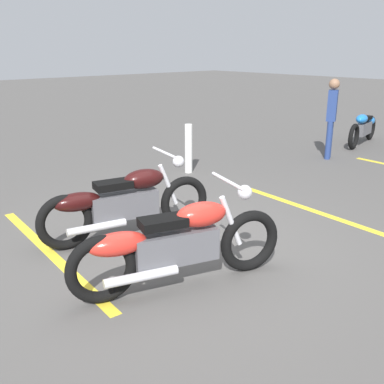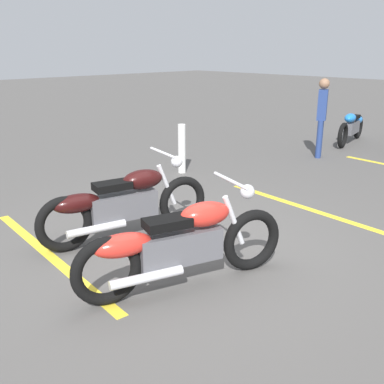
{
  "view_description": "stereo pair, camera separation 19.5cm",
  "coord_description": "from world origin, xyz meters",
  "px_view_note": "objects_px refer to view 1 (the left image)",
  "views": [
    {
      "loc": [
        -3.13,
        -3.73,
        2.27
      ],
      "look_at": [
        0.2,
        0.0,
        0.65
      ],
      "focal_mm": 42.11,
      "sensor_mm": 36.0,
      "label": 1
    },
    {
      "loc": [
        -3.28,
        -3.6,
        2.27
      ],
      "look_at": [
        0.2,
        0.0,
        0.65
      ],
      "focal_mm": 42.11,
      "sensor_mm": 36.0,
      "label": 2
    }
  ],
  "objects_px": {
    "motorcycle_bright_foreground": "(175,243)",
    "bollard_post": "(189,149)",
    "motorcycle_row_center": "(364,127)",
    "bystander_near_row": "(331,115)",
    "motorcycle_dark_foreground": "(124,202)"
  },
  "relations": [
    {
      "from": "motorcycle_bright_foreground",
      "to": "bollard_post",
      "type": "bearing_deg",
      "value": 64.67
    },
    {
      "from": "motorcycle_row_center",
      "to": "bystander_near_row",
      "type": "distance_m",
      "value": 2.03
    },
    {
      "from": "motorcycle_row_center",
      "to": "bollard_post",
      "type": "height_order",
      "value": "bollard_post"
    },
    {
      "from": "motorcycle_dark_foreground",
      "to": "motorcycle_row_center",
      "type": "height_order",
      "value": "motorcycle_dark_foreground"
    },
    {
      "from": "motorcycle_dark_foreground",
      "to": "bollard_post",
      "type": "bearing_deg",
      "value": 46.87
    },
    {
      "from": "bystander_near_row",
      "to": "bollard_post",
      "type": "bearing_deg",
      "value": -137.19
    },
    {
      "from": "bystander_near_row",
      "to": "motorcycle_row_center",
      "type": "bearing_deg",
      "value": 71.25
    },
    {
      "from": "motorcycle_bright_foreground",
      "to": "bollard_post",
      "type": "distance_m",
      "value": 4.26
    },
    {
      "from": "motorcycle_row_center",
      "to": "bollard_post",
      "type": "distance_m",
      "value": 4.99
    },
    {
      "from": "motorcycle_dark_foreground",
      "to": "motorcycle_row_center",
      "type": "distance_m",
      "value": 7.57
    },
    {
      "from": "motorcycle_dark_foreground",
      "to": "bollard_post",
      "type": "relative_size",
      "value": 2.4
    },
    {
      "from": "motorcycle_row_center",
      "to": "motorcycle_bright_foreground",
      "type": "bearing_deg",
      "value": 3.6
    },
    {
      "from": "motorcycle_dark_foreground",
      "to": "motorcycle_bright_foreground",
      "type": "bearing_deg",
      "value": -89.92
    },
    {
      "from": "bystander_near_row",
      "to": "bollard_post",
      "type": "xyz_separation_m",
      "value": [
        -2.97,
        1.12,
        -0.47
      ]
    },
    {
      "from": "motorcycle_bright_foreground",
      "to": "motorcycle_row_center",
      "type": "xyz_separation_m",
      "value": [
        7.83,
        2.25,
        -0.05
      ]
    }
  ]
}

